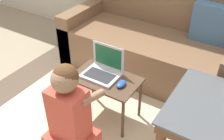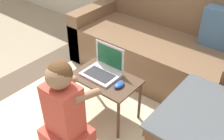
% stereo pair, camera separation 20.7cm
% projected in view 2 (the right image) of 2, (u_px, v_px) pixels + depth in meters
% --- Properties ---
extents(ground_plane, '(16.00, 16.00, 0.00)m').
position_uv_depth(ground_plane, '(98.00, 129.00, 2.18)').
color(ground_plane, gray).
extents(area_rug, '(2.42, 1.87, 0.01)m').
position_uv_depth(area_rug, '(89.00, 128.00, 2.18)').
color(area_rug, brown).
rests_on(area_rug, ground_plane).
extents(couch, '(1.81, 0.83, 0.93)m').
position_uv_depth(couch, '(162.00, 46.00, 2.70)').
color(couch, brown).
rests_on(couch, ground_plane).
extents(laptop_desk, '(0.54, 0.34, 0.41)m').
position_uv_depth(laptop_desk, '(105.00, 83.00, 2.12)').
color(laptop_desk, '#4C3828').
rests_on(laptop_desk, ground_plane).
extents(laptop, '(0.29, 0.23, 0.23)m').
position_uv_depth(laptop, '(103.00, 70.00, 2.11)').
color(laptop, silver).
rests_on(laptop, laptop_desk).
extents(computer_mouse, '(0.06, 0.10, 0.03)m').
position_uv_depth(computer_mouse, '(119.00, 85.00, 1.99)').
color(computer_mouse, '#234CB2').
rests_on(computer_mouse, laptop_desk).
extents(person_seated, '(0.34, 0.39, 0.76)m').
position_uv_depth(person_seated, '(64.00, 111.00, 1.87)').
color(person_seated, '#CC4C3D').
rests_on(person_seated, ground_plane).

